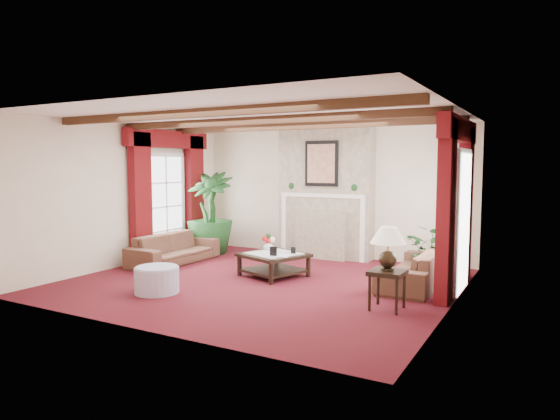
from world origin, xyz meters
The scene contains 23 objects.
floor centered at (0.00, 0.00, 0.00)m, with size 6.00×6.00×0.00m, color #460C13.
ceiling centered at (0.00, 0.00, 2.70)m, with size 6.00×6.00×0.00m, color white.
back_wall centered at (0.00, 2.75, 1.35)m, with size 6.00×0.02×2.70m, color beige.
left_wall centered at (-3.00, 0.00, 1.35)m, with size 0.02×5.50×2.70m, color beige.
right_wall centered at (3.00, 0.00, 1.35)m, with size 0.02×5.50×2.70m, color beige.
ceiling_beams centered at (0.00, 0.00, 2.64)m, with size 6.00×3.00×0.12m, color #351F10, non-canonical shape.
fireplace centered at (0.00, 2.55, 2.70)m, with size 2.00×0.52×2.70m, color tan, non-canonical shape.
french_door_left centered at (-2.97, 1.00, 2.13)m, with size 0.10×1.10×2.16m, color white, non-canonical shape.
french_door_right centered at (2.97, 1.00, 2.13)m, with size 0.10×1.10×2.16m, color white, non-canonical shape.
curtains_left centered at (-2.86, 1.00, 2.55)m, with size 0.20×2.40×2.55m, color #540B0C, non-canonical shape.
curtains_right centered at (2.86, 1.00, 2.55)m, with size 0.20×2.40×2.55m, color #540B0C, non-canonical shape.
sofa_left centered at (-2.33, 0.50, 0.38)m, with size 0.59×1.97×0.77m, color black.
sofa_right centered at (2.26, 0.98, 0.39)m, with size 0.58×1.98×0.77m, color black.
potted_palm centered at (-2.36, 1.72, 0.50)m, with size 1.26×1.91×0.99m, color black.
small_plant centered at (2.38, 1.66, 0.36)m, with size 1.13×1.17×0.71m, color black.
coffee_table centered at (-0.04, 0.45, 0.20)m, with size 0.97×0.97×0.40m, color black, non-canonical shape.
side_table centered at (2.27, -0.54, 0.27)m, with size 0.45×0.45×0.53m, color black, non-canonical shape.
ottoman centered at (-1.03, -1.38, 0.19)m, with size 0.66×0.66×0.39m, color #9B94A7.
table_lamp centered at (2.27, -0.54, 0.83)m, with size 0.47×0.47×0.60m, color black, non-canonical shape.
flower_vase centered at (-0.30, 0.70, 0.48)m, with size 0.22×0.23×0.17m, color silver.
book centered at (0.15, 0.23, 0.54)m, with size 0.20×0.08×0.28m, color black.
photo_frame_a centered at (0.08, 0.23, 0.48)m, with size 0.12×0.02×0.16m, color black, non-canonical shape.
photo_frame_b centered at (0.26, 0.59, 0.46)m, with size 0.09×0.02×0.12m, color black, non-canonical shape.
Camera 1 is at (4.18, -6.94, 1.94)m, focal length 32.00 mm.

